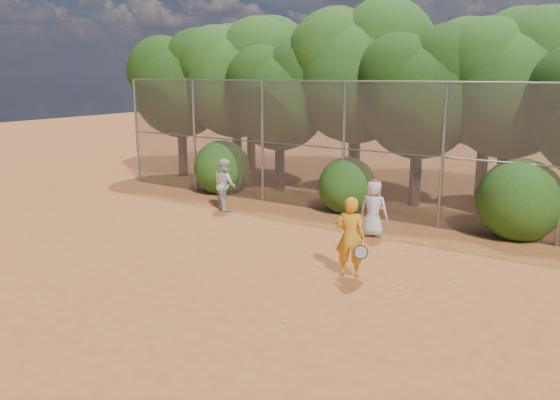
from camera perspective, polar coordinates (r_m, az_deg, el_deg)
The scene contains 23 objects.
ground at distance 11.61m, azimuth -2.69°, elevation -8.29°, with size 80.00×80.00×0.00m, color #AB5926.
fence_back at distance 16.24m, azimuth 9.47°, elevation 5.24°, with size 20.05×0.09×4.03m.
tree_0 at distance 23.05m, azimuth -10.26°, elevation 12.21°, with size 4.38×3.81×6.00m.
tree_1 at distance 21.80m, azimuth -4.44°, elevation 12.94°, with size 4.64×4.03×6.35m.
tree_2 at distance 19.79m, azimuth 0.15°, elevation 11.27°, with size 3.99×3.47×5.47m.
tree_3 at distance 19.43m, azimuth 8.22°, elevation 13.50°, with size 4.89×4.26×6.70m.
tree_4 at distance 17.94m, azimuth 14.65°, elevation 11.21°, with size 4.19×3.64×5.73m.
tree_5 at distance 18.07m, azimuth 23.23°, elevation 11.52°, with size 4.51×3.92×6.17m.
tree_9 at distance 24.24m, azimuth -2.95°, elevation 13.39°, with size 4.83×4.20×6.62m.
tree_10 at distance 21.85m, azimuth 8.35°, elevation 14.06°, with size 5.15×4.48×7.06m.
tree_11 at distance 19.84m, azimuth 21.25°, elevation 12.08°, with size 4.64×4.03×6.35m.
bush_0 at distance 19.73m, azimuth -6.09°, elevation 3.65°, with size 2.00×2.00×2.00m, color #214A12.
bush_1 at distance 17.07m, azimuth 7.03°, elevation 1.78°, with size 1.80×1.80×1.80m, color #214A12.
bush_2 at distance 15.53m, azimuth 23.79°, elevation 0.36°, with size 2.20×2.20×2.20m, color #214A12.
player_yellow at distance 11.61m, azimuth 7.34°, elevation -3.85°, with size 0.87×0.58×1.74m.
player_teen at distance 14.57m, azimuth 9.76°, elevation -0.84°, with size 0.77×0.53×1.54m.
player_white at distance 17.23m, azimuth -5.78°, elevation 1.64°, with size 0.99×0.93×1.63m.
ball_0 at distance 11.29m, azimuth 12.40°, elevation -9.05°, with size 0.07×0.07×0.07m, color #D1EF2B.
ball_1 at distance 13.66m, azimuth 12.55°, elevation -5.10°, with size 0.07×0.07×0.07m, color #D1EF2B.
ball_2 at distance 9.69m, azimuth 0.52°, elevation -12.60°, with size 0.07×0.07×0.07m, color #D1EF2B.
ball_3 at distance 11.77m, azimuth 17.25°, elevation -8.41°, with size 0.07×0.07×0.07m, color #D1EF2B.
ball_4 at distance 12.05m, azimuth 3.74°, elevation -7.30°, with size 0.07×0.07×0.07m, color #D1EF2B.
ball_5 at distance 14.24m, azimuth 14.83°, elevation -4.47°, with size 0.07×0.07×0.07m, color #D1EF2B.
Camera 1 is at (6.38, -8.72, 4.25)m, focal length 35.00 mm.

